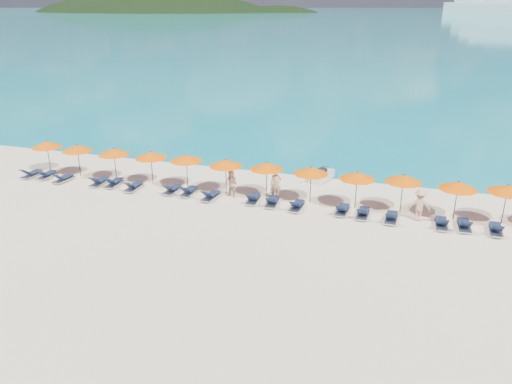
% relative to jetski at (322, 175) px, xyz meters
% --- Properties ---
extents(ground, '(1400.00, 1400.00, 0.00)m').
position_rel_jetski_xyz_m(ground, '(-2.60, -9.52, -0.33)').
color(ground, beige).
extents(sea, '(1600.00, 1300.00, 0.01)m').
position_rel_jetski_xyz_m(sea, '(-2.60, 650.48, -0.32)').
color(sea, '#1FA9B2').
rests_on(sea, ground).
extents(headland_main, '(374.00, 242.00, 126.50)m').
position_rel_jetski_xyz_m(headland_main, '(-302.60, 530.48, -38.33)').
color(headland_main, black).
rests_on(headland_main, ground).
extents(headland_small, '(162.00, 126.00, 85.50)m').
position_rel_jetski_xyz_m(headland_small, '(-152.60, 550.48, -35.33)').
color(headland_small, black).
rests_on(headland_small, ground).
extents(jetski, '(1.44, 2.38, 0.80)m').
position_rel_jetski_xyz_m(jetski, '(0.00, 0.00, 0.00)').
color(jetski, silver).
rests_on(jetski, ground).
extents(beachgoer_a, '(0.82, 0.73, 1.90)m').
position_rel_jetski_xyz_m(beachgoer_a, '(-2.05, -4.30, 0.62)').
color(beachgoer_a, tan).
rests_on(beachgoer_a, ground).
extents(beachgoer_b, '(0.95, 0.73, 1.72)m').
position_rel_jetski_xyz_m(beachgoer_b, '(-4.71, -4.85, 0.53)').
color(beachgoer_b, tan).
rests_on(beachgoer_b, ground).
extents(beachgoer_c, '(1.18, 0.56, 1.82)m').
position_rel_jetski_xyz_m(beachgoer_c, '(6.29, -5.02, 0.58)').
color(beachgoer_c, tan).
rests_on(beachgoer_c, ground).
extents(umbrella_0, '(2.10, 2.10, 2.28)m').
position_rel_jetski_xyz_m(umbrella_0, '(-18.65, -4.10, 1.69)').
color(umbrella_0, black).
rests_on(umbrella_0, ground).
extents(umbrella_1, '(2.10, 2.10, 2.28)m').
position_rel_jetski_xyz_m(umbrella_1, '(-16.05, -4.25, 1.69)').
color(umbrella_1, black).
rests_on(umbrella_1, ground).
extents(umbrella_2, '(2.10, 2.10, 2.28)m').
position_rel_jetski_xyz_m(umbrella_2, '(-13.21, -4.25, 1.69)').
color(umbrella_2, black).
rests_on(umbrella_2, ground).
extents(umbrella_3, '(2.10, 2.10, 2.28)m').
position_rel_jetski_xyz_m(umbrella_3, '(-10.48, -4.20, 1.69)').
color(umbrella_3, black).
rests_on(umbrella_3, ground).
extents(umbrella_4, '(2.10, 2.10, 2.28)m').
position_rel_jetski_xyz_m(umbrella_4, '(-8.02, -4.10, 1.69)').
color(umbrella_4, black).
rests_on(umbrella_4, ground).
extents(umbrella_5, '(2.10, 2.10, 2.28)m').
position_rel_jetski_xyz_m(umbrella_5, '(-5.26, -4.33, 1.69)').
color(umbrella_5, black).
rests_on(umbrella_5, ground).
extents(umbrella_6, '(2.10, 2.10, 2.28)m').
position_rel_jetski_xyz_m(umbrella_6, '(-2.69, -4.13, 1.69)').
color(umbrella_6, black).
rests_on(umbrella_6, ground).
extents(umbrella_7, '(2.10, 2.10, 2.28)m').
position_rel_jetski_xyz_m(umbrella_7, '(0.06, -4.20, 1.69)').
color(umbrella_7, black).
rests_on(umbrella_7, ground).
extents(umbrella_8, '(2.10, 2.10, 2.28)m').
position_rel_jetski_xyz_m(umbrella_8, '(2.76, -4.32, 1.69)').
color(umbrella_8, black).
rests_on(umbrella_8, ground).
extents(umbrella_9, '(2.10, 2.10, 2.28)m').
position_rel_jetski_xyz_m(umbrella_9, '(5.30, -4.04, 1.69)').
color(umbrella_9, black).
rests_on(umbrella_9, ground).
extents(umbrella_10, '(2.10, 2.10, 2.28)m').
position_rel_jetski_xyz_m(umbrella_10, '(8.15, -4.32, 1.69)').
color(umbrella_10, black).
rests_on(umbrella_10, ground).
extents(umbrella_11, '(2.10, 2.10, 2.28)m').
position_rel_jetski_xyz_m(umbrella_11, '(10.63, -4.08, 1.69)').
color(umbrella_11, black).
rests_on(umbrella_11, ground).
extents(lounger_0, '(0.70, 1.73, 0.66)m').
position_rel_jetski_xyz_m(lounger_0, '(-19.15, -5.42, -0.09)').
color(lounger_0, silver).
rests_on(lounger_0, ground).
extents(lounger_1, '(0.69, 1.72, 0.66)m').
position_rel_jetski_xyz_m(lounger_1, '(-18.01, -5.27, -0.09)').
color(lounger_1, silver).
rests_on(lounger_1, ground).
extents(lounger_2, '(0.75, 1.74, 0.66)m').
position_rel_jetski_xyz_m(lounger_2, '(-16.46, -5.56, -0.09)').
color(lounger_2, silver).
rests_on(lounger_2, ground).
extents(lounger_3, '(0.68, 1.72, 0.66)m').
position_rel_jetski_xyz_m(lounger_3, '(-13.78, -5.39, -0.09)').
color(lounger_3, silver).
rests_on(lounger_3, ground).
extents(lounger_4, '(0.72, 1.73, 0.66)m').
position_rel_jetski_xyz_m(lounger_4, '(-12.74, -5.28, -0.09)').
color(lounger_4, silver).
rests_on(lounger_4, ground).
extents(lounger_5, '(0.63, 1.70, 0.66)m').
position_rel_jetski_xyz_m(lounger_5, '(-11.14, -5.52, -0.09)').
color(lounger_5, silver).
rests_on(lounger_5, ground).
extents(lounger_6, '(0.72, 1.73, 0.66)m').
position_rel_jetski_xyz_m(lounger_6, '(-8.56, -5.24, -0.09)').
color(lounger_6, silver).
rests_on(lounger_6, ground).
extents(lounger_7, '(0.63, 1.70, 0.66)m').
position_rel_jetski_xyz_m(lounger_7, '(-7.41, -5.23, -0.09)').
color(lounger_7, silver).
rests_on(lounger_7, ground).
extents(lounger_8, '(0.78, 1.75, 0.66)m').
position_rel_jetski_xyz_m(lounger_8, '(-5.82, -5.54, -0.09)').
color(lounger_8, silver).
rests_on(lounger_8, ground).
extents(lounger_9, '(0.71, 1.73, 0.66)m').
position_rel_jetski_xyz_m(lounger_9, '(-3.19, -5.22, -0.09)').
color(lounger_9, silver).
rests_on(lounger_9, ground).
extents(lounger_10, '(0.78, 1.75, 0.66)m').
position_rel_jetski_xyz_m(lounger_10, '(-1.98, -5.33, -0.09)').
color(lounger_10, silver).
rests_on(lounger_10, ground).
extents(lounger_11, '(0.68, 1.72, 0.66)m').
position_rel_jetski_xyz_m(lounger_11, '(-0.44, -5.48, -0.09)').
color(lounger_11, silver).
rests_on(lounger_11, ground).
extents(lounger_12, '(0.74, 1.74, 0.66)m').
position_rel_jetski_xyz_m(lounger_12, '(2.16, -5.30, -0.09)').
color(lounger_12, silver).
rests_on(lounger_12, ground).
extents(lounger_13, '(0.66, 1.71, 0.66)m').
position_rel_jetski_xyz_m(lounger_13, '(3.33, -5.44, -0.09)').
color(lounger_13, silver).
rests_on(lounger_13, ground).
extents(lounger_14, '(0.67, 1.72, 0.66)m').
position_rel_jetski_xyz_m(lounger_14, '(4.89, -5.58, -0.09)').
color(lounger_14, silver).
rests_on(lounger_14, ground).
extents(lounger_15, '(0.69, 1.72, 0.66)m').
position_rel_jetski_xyz_m(lounger_15, '(7.50, -5.55, -0.09)').
color(lounger_15, silver).
rests_on(lounger_15, ground).
extents(lounger_16, '(0.70, 1.73, 0.66)m').
position_rel_jetski_xyz_m(lounger_16, '(8.64, -5.44, -0.09)').
color(lounger_16, silver).
rests_on(lounger_16, ground).
extents(lounger_17, '(0.67, 1.72, 0.66)m').
position_rel_jetski_xyz_m(lounger_17, '(10.17, -5.48, -0.09)').
color(lounger_17, silver).
rests_on(lounger_17, ground).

